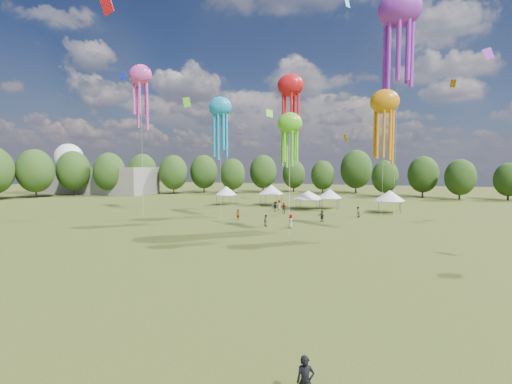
% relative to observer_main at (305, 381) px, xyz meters
% --- Properties ---
extents(ground, '(300.00, 300.00, 0.00)m').
position_rel_observer_main_xyz_m(ground, '(-9.24, 2.02, -0.87)').
color(ground, '#384416').
rests_on(ground, ground).
extents(observer_main, '(0.74, 0.61, 1.74)m').
position_rel_observer_main_xyz_m(observer_main, '(0.00, 0.00, 0.00)').
color(observer_main, black).
rests_on(observer_main, ground).
extents(spectator_near, '(0.98, 0.97, 1.60)m').
position_rel_observer_main_xyz_m(spectator_near, '(-12.20, 33.86, -0.07)').
color(spectator_near, gray).
rests_on(spectator_near, ground).
extents(spectators_far, '(18.03, 19.62, 1.90)m').
position_rel_observer_main_xyz_m(spectators_far, '(-10.56, 44.67, 0.03)').
color(spectators_far, gray).
rests_on(spectators_far, ground).
extents(festival_tents, '(37.56, 10.55, 4.35)m').
position_rel_observer_main_xyz_m(festival_tents, '(-11.88, 57.12, 2.17)').
color(festival_tents, '#47474C').
rests_on(festival_tents, ground).
extents(show_kites, '(43.86, 23.95, 32.34)m').
position_rel_observer_main_xyz_m(show_kites, '(-7.76, 41.00, 20.83)').
color(show_kites, '#1895CC').
rests_on(show_kites, ground).
extents(small_kites, '(70.34, 63.63, 46.04)m').
position_rel_observer_main_xyz_m(small_kites, '(-10.02, 46.11, 29.20)').
color(small_kites, '#1895CC').
rests_on(small_kites, ground).
extents(treeline, '(201.57, 95.24, 13.43)m').
position_rel_observer_main_xyz_m(treeline, '(-13.11, 64.54, 5.68)').
color(treeline, '#38281C').
rests_on(treeline, ground).
extents(hangar, '(40.00, 12.00, 8.00)m').
position_rel_observer_main_xyz_m(hangar, '(-81.24, 74.02, 3.13)').
color(hangar, gray).
rests_on(hangar, ground).
extents(radome, '(9.00, 9.00, 16.00)m').
position_rel_observer_main_xyz_m(radome, '(-97.24, 80.02, 9.12)').
color(radome, white).
rests_on(radome, ground).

